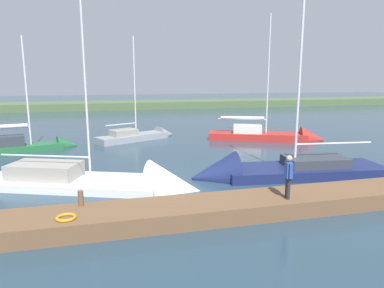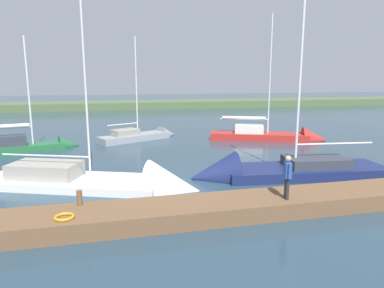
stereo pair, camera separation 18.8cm
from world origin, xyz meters
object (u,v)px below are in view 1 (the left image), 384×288
Objects in this scene: mooring_post_near at (81,198)px; sailboat_inner_slip at (267,174)px; sailboat_near_dock at (273,138)px; sailboat_far_right at (143,137)px; person_on_dock at (288,174)px; life_ring_buoy at (66,217)px; sailboat_mid_channel at (116,186)px; sailboat_behind_pier at (34,147)px.

sailboat_inner_slip reaches higher than mooring_post_near.
sailboat_near_dock is (-14.81, -13.82, -0.71)m from mooring_post_near.
sailboat_far_right is 11.21m from sailboat_near_dock.
sailboat_inner_slip reaches higher than person_on_dock.
sailboat_far_right reaches higher than mooring_post_near.
sailboat_near_dock is (-15.22, -14.95, -0.48)m from life_ring_buoy.
sailboat_near_dock is at bearing -112.79° from sailboat_inner_slip.
sailboat_behind_pier is (5.54, -10.60, 0.11)m from sailboat_mid_channel.
mooring_post_near is at bearing -114.87° from sailboat_near_dock.
sailboat_far_right is at bearing -62.28° from sailboat_inner_slip.
sailboat_behind_pier is (19.04, -0.57, 0.01)m from sailboat_near_dock.
person_on_dock reaches higher than mooring_post_near.
mooring_post_near is 0.05× the size of sailboat_near_dock.
sailboat_behind_pier is at bearing 143.32° from person_on_dock.
sailboat_far_right is at bearing -103.82° from life_ring_buoy.
life_ring_buoy is 21.34m from sailboat_near_dock.
sailboat_behind_pier is (13.44, -10.64, 0.07)m from sailboat_inner_slip.
sailboat_mid_channel is at bearing -76.65° from sailboat_behind_pier.
sailboat_near_dock reaches higher than life_ring_buoy.
sailboat_far_right is at bearing -103.42° from mooring_post_near.
sailboat_behind_pier reaches higher than mooring_post_near.
life_ring_buoy is 16.00m from sailboat_behind_pier.
sailboat_mid_channel is at bearing 157.94° from person_on_dock.
mooring_post_near is 15.02m from sailboat_behind_pier.
mooring_post_near is 9.98m from sailboat_inner_slip.
life_ring_buoy is 5.25m from sailboat_mid_channel.
mooring_post_near is 0.04× the size of sailboat_mid_channel.
mooring_post_near is 0.84× the size of life_ring_buoy.
sailboat_near_dock is 1.27× the size of sailboat_behind_pier.
sailboat_inner_slip is 7.44× the size of person_on_dock.
sailboat_inner_slip is at bearing -96.94° from sailboat_near_dock.
sailboat_near_dock reaches higher than mooring_post_near.
sailboat_mid_channel is 1.09× the size of sailboat_near_dock.
sailboat_near_dock is 11.52m from sailboat_inner_slip.
person_on_dock is (7.21, 14.97, 1.41)m from sailboat_near_dock.
sailboat_near_dock is 6.68× the size of person_on_dock.
sailboat_mid_channel is at bearing -109.24° from life_ring_buoy.
mooring_post_near is 0.06× the size of sailboat_far_right.
sailboat_far_right is 0.75× the size of sailboat_mid_channel.
sailboat_far_right is at bearing 2.83° from sailboat_behind_pier.
person_on_dock is at bearing 179.90° from life_ring_buoy.
person_on_dock is (-6.30, 4.94, 1.51)m from sailboat_mid_channel.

